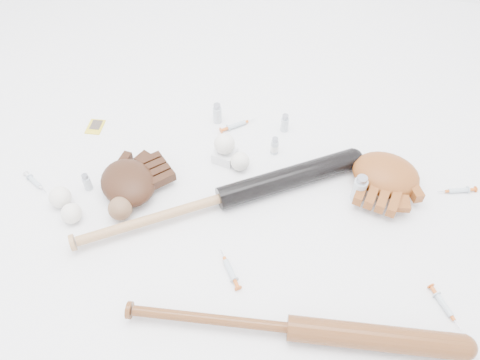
% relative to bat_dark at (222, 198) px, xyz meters
% --- Properties ---
extents(bat_dark, '(0.87, 0.64, 0.07)m').
position_rel_bat_dark_xyz_m(bat_dark, '(0.00, 0.00, 0.00)').
color(bat_dark, black).
rests_on(bat_dark, ground).
extents(bat_wood, '(0.93, 0.18, 0.07)m').
position_rel_bat_dark_xyz_m(bat_wood, '(0.29, -0.37, -0.00)').
color(bat_wood, brown).
rests_on(bat_wood, ground).
extents(glove_dark, '(0.35, 0.35, 0.09)m').
position_rel_bat_dark_xyz_m(glove_dark, '(-0.31, -0.02, 0.01)').
color(glove_dark, '#331A0E').
rests_on(glove_dark, ground).
extents(glove_tan, '(0.31, 0.31, 0.10)m').
position_rel_bat_dark_xyz_m(glove_tan, '(0.50, 0.22, 0.01)').
color(glove_tan, brown).
rests_on(glove_tan, ground).
extents(trading_card, '(0.07, 0.08, 0.00)m').
position_rel_bat_dark_xyz_m(trading_card, '(-0.56, 0.24, -0.03)').
color(trading_card, gold).
rests_on(trading_card, ground).
extents(pedestal, '(0.08, 0.08, 0.04)m').
position_rel_bat_dark_xyz_m(pedestal, '(-0.04, 0.20, -0.02)').
color(pedestal, white).
rests_on(pedestal, ground).
extents(baseball_on_pedestal, '(0.07, 0.07, 0.07)m').
position_rel_bat_dark_xyz_m(baseball_on_pedestal, '(-0.04, 0.20, 0.04)').
color(baseball_on_pedestal, white).
rests_on(baseball_on_pedestal, pedestal).
extents(baseball_left, '(0.07, 0.07, 0.07)m').
position_rel_bat_dark_xyz_m(baseball_left, '(-0.51, -0.12, -0.00)').
color(baseball_left, white).
rests_on(baseball_left, ground).
extents(baseball_upper, '(0.07, 0.07, 0.07)m').
position_rel_bat_dark_xyz_m(baseball_upper, '(0.02, 0.17, -0.00)').
color(baseball_upper, white).
rests_on(baseball_upper, ground).
extents(baseball_mid, '(0.07, 0.07, 0.07)m').
position_rel_bat_dark_xyz_m(baseball_mid, '(-0.44, -0.17, -0.00)').
color(baseball_mid, white).
rests_on(baseball_mid, ground).
extents(baseball_aged, '(0.08, 0.08, 0.08)m').
position_rel_bat_dark_xyz_m(baseball_aged, '(-0.30, -0.12, 0.00)').
color(baseball_aged, brown).
rests_on(baseball_aged, ground).
extents(syringe_0, '(0.11, 0.13, 0.02)m').
position_rel_bat_dark_xyz_m(syringe_0, '(-0.37, -0.03, -0.03)').
color(syringe_0, '#ADBCC6').
rests_on(syringe_0, ground).
extents(syringe_1, '(0.11, 0.14, 0.02)m').
position_rel_bat_dark_xyz_m(syringe_1, '(0.09, -0.23, -0.03)').
color(syringe_1, '#ADBCC6').
rests_on(syringe_1, ground).
extents(syringe_2, '(0.14, 0.12, 0.02)m').
position_rel_bat_dark_xyz_m(syringe_2, '(-0.04, 0.37, -0.03)').
color(syringe_2, '#ADBCC6').
rests_on(syringe_2, ground).
extents(syringe_3, '(0.10, 0.14, 0.02)m').
position_rel_bat_dark_xyz_m(syringe_3, '(0.69, -0.20, -0.03)').
color(syringe_3, '#ADBCC6').
rests_on(syringe_3, ground).
extents(syringe_4, '(0.14, 0.07, 0.02)m').
position_rel_bat_dark_xyz_m(syringe_4, '(0.75, 0.24, -0.03)').
color(syringe_4, '#ADBCC6').
rests_on(syringe_4, ground).
extents(syringe_5, '(0.13, 0.09, 0.02)m').
position_rel_bat_dark_xyz_m(syringe_5, '(-0.64, -0.06, -0.03)').
color(syringe_5, '#ADBCC6').
rests_on(syringe_5, ground).
extents(vial_0, '(0.03, 0.03, 0.07)m').
position_rel_bat_dark_xyz_m(vial_0, '(0.12, 0.27, -0.00)').
color(vial_0, silver).
rests_on(vial_0, ground).
extents(vial_1, '(0.03, 0.03, 0.07)m').
position_rel_bat_dark_xyz_m(vial_1, '(0.13, 0.40, -0.00)').
color(vial_1, silver).
rests_on(vial_1, ground).
extents(vial_2, '(0.03, 0.03, 0.08)m').
position_rel_bat_dark_xyz_m(vial_2, '(-0.12, 0.38, 0.00)').
color(vial_2, silver).
rests_on(vial_2, ground).
extents(vial_3, '(0.04, 0.04, 0.10)m').
position_rel_bat_dark_xyz_m(vial_3, '(0.42, 0.13, 0.01)').
color(vial_3, silver).
rests_on(vial_3, ground).
extents(vial_4, '(0.03, 0.03, 0.07)m').
position_rel_bat_dark_xyz_m(vial_4, '(-0.45, -0.04, -0.00)').
color(vial_4, silver).
rests_on(vial_4, ground).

